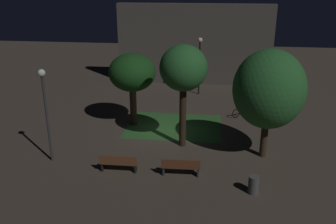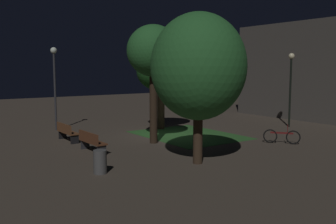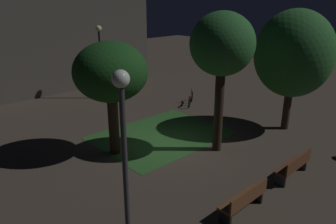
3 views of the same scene
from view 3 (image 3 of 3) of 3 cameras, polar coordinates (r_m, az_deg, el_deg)
name	(u,v)px [view 3 (image 3 of 3)]	position (r m, az deg, el deg)	size (l,w,h in m)	color
ground_plane	(167,145)	(14.08, -0.26, -5.81)	(60.00, 60.00, 0.00)	#473D33
grass_lawn	(161,135)	(15.04, -1.22, -4.08)	(5.79, 4.43, 0.01)	#2D6028
bench_front_right	(245,199)	(10.04, 13.27, -14.63)	(1.81, 0.51, 0.88)	brown
bench_front_left	(294,165)	(12.31, 21.23, -8.71)	(1.81, 0.54, 0.88)	brown
tree_near_wall	(222,46)	(12.61, 9.46, 11.30)	(2.47, 2.47, 5.57)	#2D2116
tree_left_canopy	(111,73)	(12.50, -10.02, 6.74)	(2.83, 2.83, 4.52)	#38281C
tree_back_right	(294,54)	(15.88, 21.16, 9.43)	(3.52, 3.52, 5.58)	#38281C
lamp_post_near_wall	(100,50)	(20.24, -11.80, 10.62)	(0.36, 0.36, 4.45)	black
lamp_post_path_center	(124,143)	(6.78, -7.72, -5.38)	(0.36, 0.36, 4.73)	#333338
bicycle	(191,99)	(19.25, 4.00, 2.32)	(1.42, 1.05, 0.93)	black
building_wall_backdrop	(66,40)	(22.71, -17.49, 11.90)	(12.99, 0.80, 6.70)	#4C4742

